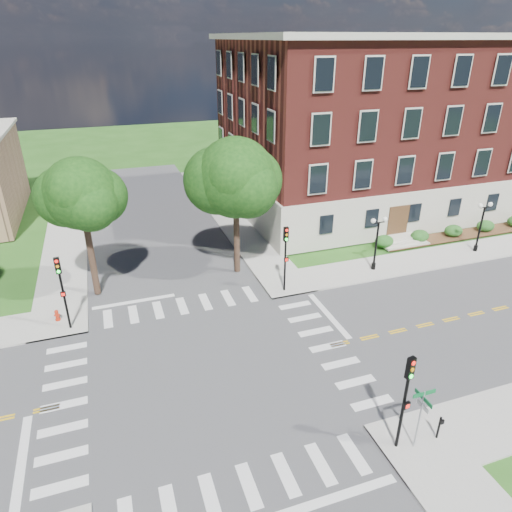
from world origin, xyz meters
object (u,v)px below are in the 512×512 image
object	(u,v)px
street_sign_pole	(421,409)
fire_hydrant	(57,315)
traffic_signal_ne	(286,251)
traffic_signal_se	(406,392)
traffic_signal_nw	(61,284)
twin_lamp_east	(481,224)
push_button_post	(439,427)
twin_lamp_west	(377,241)

from	to	relation	value
street_sign_pole	fire_hydrant	distance (m)	21.93
traffic_signal_ne	traffic_signal_se	bearing A→B (deg)	-92.05
traffic_signal_nw	traffic_signal_se	bearing A→B (deg)	-46.08
twin_lamp_east	traffic_signal_se	bearing A→B (deg)	-140.10
street_sign_pole	push_button_post	bearing A→B (deg)	2.66
push_button_post	twin_lamp_east	bearing A→B (deg)	43.57
twin_lamp_west	twin_lamp_east	world-z (taller)	same
traffic_signal_ne	twin_lamp_east	world-z (taller)	traffic_signal_ne
traffic_signal_se	street_sign_pole	bearing A→B (deg)	-20.37
traffic_signal_nw	street_sign_pole	bearing A→B (deg)	-45.16
street_sign_pole	push_button_post	world-z (taller)	street_sign_pole
traffic_signal_se	fire_hydrant	distance (m)	21.34
fire_hydrant	traffic_signal_nw	bearing A→B (deg)	-56.18
twin_lamp_east	street_sign_pole	bearing A→B (deg)	-138.48
traffic_signal_se	traffic_signal_nw	size ratio (longest dim) A/B	1.00
traffic_signal_se	traffic_signal_nw	bearing A→B (deg)	133.92
traffic_signal_ne	traffic_signal_nw	size ratio (longest dim) A/B	1.00
traffic_signal_nw	twin_lamp_east	world-z (taller)	traffic_signal_nw
traffic_signal_ne	twin_lamp_east	xyz separation A→B (m)	(17.66, 0.91, -0.66)
twin_lamp_west	fire_hydrant	distance (m)	22.86
fire_hydrant	twin_lamp_east	bearing A→B (deg)	-0.39
traffic_signal_se	twin_lamp_west	xyz separation A→B (m)	(8.25, 15.07, -0.66)
twin_lamp_west	street_sign_pole	size ratio (longest dim) A/B	1.36
twin_lamp_west	twin_lamp_east	distance (m)	9.92
traffic_signal_se	twin_lamp_east	world-z (taller)	traffic_signal_se
fire_hydrant	traffic_signal_se	bearing A→B (deg)	-46.74
traffic_signal_ne	twin_lamp_east	size ratio (longest dim) A/B	1.13
traffic_signal_ne	push_button_post	bearing A→B (deg)	-84.20
traffic_signal_se	push_button_post	bearing A→B (deg)	-5.91
traffic_signal_nw	traffic_signal_ne	bearing A→B (deg)	0.05
twin_lamp_west	fire_hydrant	xyz separation A→B (m)	(-22.76, 0.34, -2.06)
twin_lamp_east	twin_lamp_west	bearing A→B (deg)	-179.32
traffic_signal_se	push_button_post	distance (m)	3.11
traffic_signal_se	street_sign_pole	xyz separation A→B (m)	(0.71, -0.26, -0.88)
push_button_post	traffic_signal_nw	bearing A→B (deg)	137.37
traffic_signal_nw	street_sign_pole	distance (m)	20.51
traffic_signal_se	street_sign_pole	size ratio (longest dim) A/B	1.55
traffic_signal_se	twin_lamp_east	distance (m)	23.69
fire_hydrant	push_button_post	bearing A→B (deg)	-43.45
twin_lamp_east	fire_hydrant	world-z (taller)	twin_lamp_east
twin_lamp_west	traffic_signal_nw	bearing A→B (deg)	-177.89
twin_lamp_west	fire_hydrant	bearing A→B (deg)	179.14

